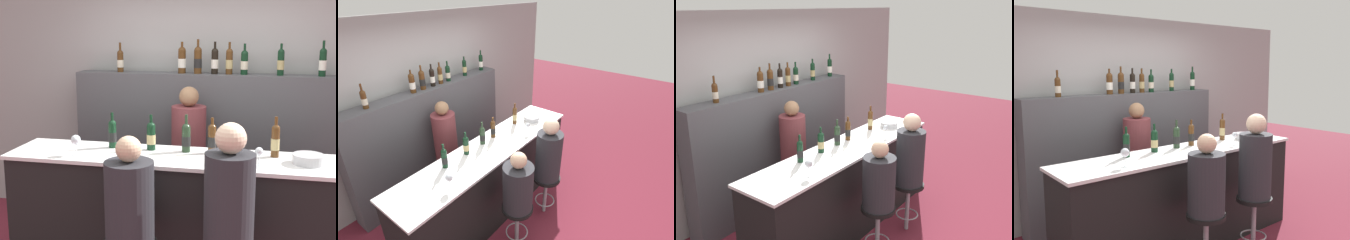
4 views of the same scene
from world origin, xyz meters
TOP-DOWN VIEW (x-y plane):
  - wall_back at (0.00, 1.68)m, footprint 6.40×0.05m
  - bar_counter at (0.00, 0.29)m, footprint 2.84×0.62m
  - back_bar_cabinet at (0.00, 1.46)m, footprint 2.66×0.28m
  - wine_bottle_counter_0 at (-0.63, 0.43)m, footprint 0.07×0.07m
  - wine_bottle_counter_1 at (-0.29, 0.43)m, footprint 0.07×0.07m
  - wine_bottle_counter_2 at (-0.00, 0.43)m, footprint 0.07×0.07m
  - wine_bottle_counter_3 at (0.21, 0.43)m, footprint 0.07×0.07m
  - wine_bottle_counter_4 at (0.71, 0.43)m, footprint 0.07×0.07m
  - wine_bottle_backbar_0 at (-0.89, 1.46)m, footprint 0.07×0.07m
  - wine_bottle_backbar_1 at (-0.23, 1.46)m, footprint 0.08×0.08m
  - wine_bottle_backbar_2 at (-0.07, 1.46)m, footprint 0.08×0.08m
  - wine_bottle_backbar_3 at (0.10, 1.46)m, footprint 0.07×0.07m
  - wine_bottle_backbar_4 at (0.24, 1.46)m, footprint 0.07×0.07m
  - wine_bottle_backbar_5 at (0.39, 1.46)m, footprint 0.07×0.07m
  - wine_bottle_backbar_6 at (0.74, 1.46)m, footprint 0.07×0.07m
  - wine_bottle_backbar_7 at (1.13, 1.46)m, footprint 0.07×0.07m
  - wine_glass_0 at (-0.83, 0.12)m, footprint 0.08×0.08m
  - wine_glass_1 at (0.59, 0.12)m, footprint 0.07×0.07m
  - metal_bowl at (0.95, 0.28)m, footprint 0.24×0.24m
  - tasting_menu at (0.01, 0.16)m, footprint 0.21×0.30m
  - guest_seated_left at (-0.26, -0.32)m, footprint 0.34×0.34m
  - guest_seated_right at (0.42, -0.32)m, footprint 0.33×0.33m
  - bartender at (-0.09, 1.07)m, footprint 0.33×0.33m

SIDE VIEW (x-z plane):
  - bar_counter at x=0.00m, z-range 0.00..1.07m
  - bartender at x=-0.09m, z-range -0.06..1.46m
  - back_bar_cabinet at x=0.00m, z-range 0.00..1.61m
  - guest_seated_left at x=-0.26m, z-range 0.56..1.30m
  - guest_seated_right at x=0.42m, z-range 0.56..1.43m
  - tasting_menu at x=0.01m, z-range 1.07..1.07m
  - metal_bowl at x=0.95m, z-range 1.07..1.14m
  - wine_glass_1 at x=0.59m, z-range 1.10..1.25m
  - wine_bottle_counter_1 at x=-0.29m, z-range 1.04..1.34m
  - wine_bottle_counter_2 at x=0.00m, z-range 1.04..1.35m
  - wine_bottle_counter_0 at x=-0.63m, z-range 1.04..1.34m
  - wine_glass_0 at x=-0.83m, z-range 1.11..1.28m
  - wine_bottle_counter_3 at x=0.21m, z-range 1.05..1.34m
  - wine_bottle_counter_4 at x=0.71m, z-range 1.04..1.36m
  - wall_back at x=0.00m, z-range 0.00..2.60m
  - wine_bottle_backbar_0 at x=-0.89m, z-range 1.57..1.88m
  - wine_bottle_backbar_5 at x=0.39m, z-range 1.58..1.88m
  - wine_bottle_backbar_4 at x=0.24m, z-range 1.58..1.90m
  - wine_bottle_backbar_6 at x=0.74m, z-range 1.58..1.89m
  - wine_bottle_backbar_3 at x=0.10m, z-range 1.58..1.90m
  - wine_bottle_backbar_1 at x=-0.23m, z-range 1.58..1.90m
  - wine_bottle_backbar_2 at x=-0.07m, z-range 1.57..1.92m
  - wine_bottle_backbar_7 at x=1.13m, z-range 1.58..1.91m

